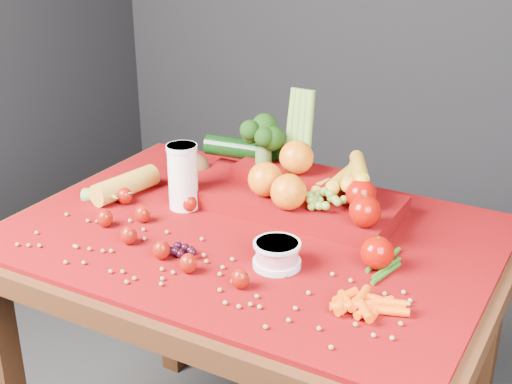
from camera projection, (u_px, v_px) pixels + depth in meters
The scene contains 12 objects.
table at pixel (252, 273), 1.63m from camera, with size 1.10×0.80×0.75m.
red_cloth at pixel (252, 234), 1.59m from camera, with size 1.05×0.75×0.01m, color #6B030A.
milk_glass at pixel (183, 174), 1.67m from camera, with size 0.07×0.07×0.16m.
yogurt_bowl at pixel (277, 253), 1.43m from camera, with size 0.10×0.10×0.05m.
strawberry_scatter at pixel (158, 229), 1.54m from camera, with size 0.48×0.28×0.05m.
dark_grape_cluster at pixel (185, 252), 1.47m from camera, with size 0.06×0.05×0.03m, color black, non-canonical shape.
soybean_scatter at pixel (203, 269), 1.43m from camera, with size 0.84×0.24×0.01m, color #9F7C44, non-canonical shape.
corn_ear at pixel (114, 192), 1.73m from camera, with size 0.21×0.25×0.06m.
potato at pixel (189, 166), 1.84m from camera, with size 0.12×0.08×0.08m, color #4E2F1A.
baby_carrot_pile at pixel (370, 298), 1.30m from camera, with size 0.17×0.17×0.03m, color #F15108, non-canonical shape.
green_bean_pile at pixel (384, 265), 1.44m from camera, with size 0.14×0.12×0.01m, color #255713, non-canonical shape.
produce_mound at pixel (296, 185), 1.67m from camera, with size 0.60×0.36×0.27m.
Camera 1 is at (0.70, -1.23, 1.48)m, focal length 50.00 mm.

